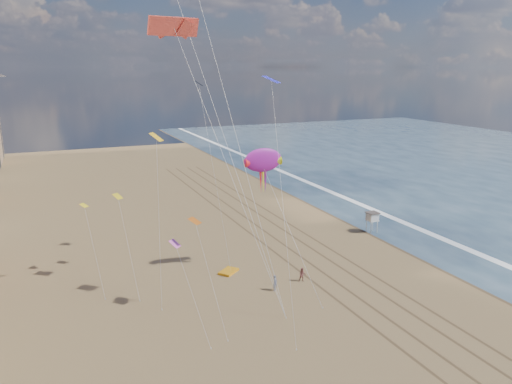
# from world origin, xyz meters

# --- Properties ---
(ground) EXTENTS (260.00, 260.00, 0.00)m
(ground) POSITION_xyz_m (0.00, 0.00, 0.00)
(ground) COLOR brown
(ground) RESTS_ON ground
(wet_sand) EXTENTS (260.00, 260.00, 0.00)m
(wet_sand) POSITION_xyz_m (19.00, 40.00, 0.00)
(wet_sand) COLOR #42301E
(wet_sand) RESTS_ON ground
(foam) EXTENTS (260.00, 260.00, 0.00)m
(foam) POSITION_xyz_m (23.20, 40.00, 0.00)
(foam) COLOR white
(foam) RESTS_ON ground
(tracks) EXTENTS (7.68, 120.00, 0.01)m
(tracks) POSITION_xyz_m (2.55, 30.00, 0.01)
(tracks) COLOR brown
(tracks) RESTS_ON ground
(lifeguard_stand) EXTENTS (1.69, 1.69, 3.04)m
(lifeguard_stand) POSITION_xyz_m (15.68, 31.41, 2.35)
(lifeguard_stand) COLOR silver
(lifeguard_stand) RESTS_ON ground
(grounded_kite) EXTENTS (2.83, 2.70, 0.27)m
(grounded_kite) POSITION_xyz_m (-9.19, 25.67, 0.14)
(grounded_kite) COLOR orange
(grounded_kite) RESTS_ON ground
(show_kite) EXTENTS (4.60, 6.66, 17.45)m
(show_kite) POSITION_xyz_m (-4.78, 25.48, 13.34)
(show_kite) COLOR #9A1795
(show_kite) RESTS_ON ground
(kite_flyer_a) EXTENTS (0.77, 0.76, 1.79)m
(kite_flyer_a) POSITION_xyz_m (-6.19, 19.01, 0.90)
(kite_flyer_a) COLOR #55576D
(kite_flyer_a) RESTS_ON ground
(kite_flyer_b) EXTENTS (0.98, 0.87, 1.65)m
(kite_flyer_b) POSITION_xyz_m (-2.30, 19.93, 0.83)
(kite_flyer_b) COLOR brown
(kite_flyer_b) RESTS_ON ground
(small_kites) EXTENTS (18.13, 18.30, 16.51)m
(small_kites) POSITION_xyz_m (-14.67, 23.84, 15.27)
(small_kites) COLOR gold
(small_kites) RESTS_ON ground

